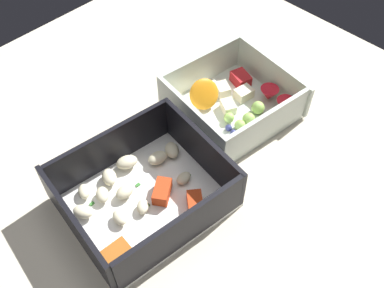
{
  "coord_description": "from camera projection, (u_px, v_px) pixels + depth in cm",
  "views": [
    {
      "loc": [
        25.99,
        26.38,
        50.42
      ],
      "look_at": [
        -0.79,
        -0.01,
        4.0
      ],
      "focal_mm": 41.02,
      "sensor_mm": 36.0,
      "label": 1
    }
  ],
  "objects": [
    {
      "name": "fruit_bowl",
      "position": [
        235.0,
        101.0,
        0.65
      ],
      "size": [
        17.81,
        17.23,
        5.99
      ],
      "rotation": [
        0.0,
        0.0,
        -0.14
      ],
      "color": "silver",
      "rests_on": "table_surface"
    },
    {
      "name": "table_surface",
      "position": [
        188.0,
        161.0,
        0.62
      ],
      "size": [
        80.0,
        80.0,
        2.0
      ],
      "primitive_type": "cube",
      "color": "beige",
      "rests_on": "ground"
    },
    {
      "name": "pasta_container",
      "position": [
        144.0,
        192.0,
        0.55
      ],
      "size": [
        20.96,
        18.31,
        6.91
      ],
      "rotation": [
        0.0,
        0.0,
        -0.13
      ],
      "color": "white",
      "rests_on": "table_surface"
    },
    {
      "name": "paper_cup_liner",
      "position": [
        289.0,
        81.0,
        0.69
      ],
      "size": [
        3.25,
        3.25,
        1.43
      ],
      "primitive_type": "cylinder",
      "color": "white",
      "rests_on": "table_surface"
    }
  ]
}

